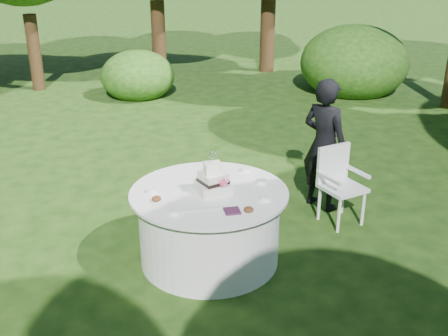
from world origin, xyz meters
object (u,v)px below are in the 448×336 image
(guest, at_px, (324,145))
(chair, at_px, (339,179))
(table, at_px, (209,225))
(napkins, at_px, (232,211))
(cake, at_px, (213,181))

(guest, height_order, chair, guest)
(table, bearing_deg, napkins, -75.72)
(napkins, relative_size, guest, 0.09)
(napkins, distance_m, table, 0.63)
(cake, bearing_deg, chair, 20.32)
(cake, distance_m, chair, 1.72)
(table, relative_size, chair, 1.74)
(napkins, bearing_deg, table, 104.28)
(cake, bearing_deg, napkins, -79.47)
(guest, relative_size, cake, 3.83)
(chair, bearing_deg, guest, 96.56)
(guest, xyz_separation_m, chair, (0.04, -0.38, -0.29))
(guest, xyz_separation_m, table, (-1.57, -0.94, -0.42))
(guest, relative_size, table, 1.03)
(guest, distance_m, table, 1.87)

